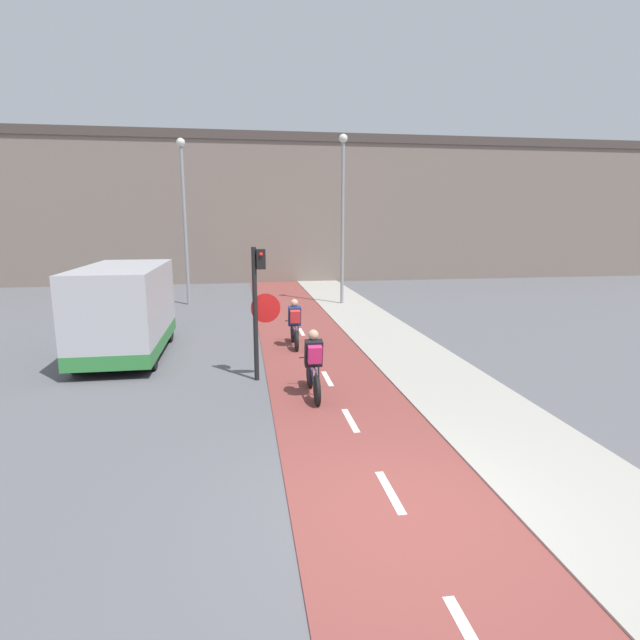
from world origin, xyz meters
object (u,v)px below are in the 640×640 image
at_px(traffic_light_pole, 259,299).
at_px(street_lamp_far, 184,206).
at_px(van, 125,312).
at_px(cyclist_near, 313,365).
at_px(cyclist_far, 295,324).
at_px(street_lamp_sidewalk, 343,203).

xyz_separation_m(traffic_light_pole, street_lamp_far, (-2.69, 11.12, 2.35)).
height_order(traffic_light_pole, street_lamp_far, street_lamp_far).
bearing_deg(van, cyclist_near, -41.56).
bearing_deg(traffic_light_pole, cyclist_near, -51.73).
relative_size(cyclist_far, van, 0.36).
xyz_separation_m(street_lamp_far, cyclist_far, (3.80, -8.21, -3.56)).
distance_m(traffic_light_pole, street_lamp_far, 11.68).
distance_m(street_lamp_far, cyclist_near, 13.48).
height_order(street_lamp_far, cyclist_near, street_lamp_far).
bearing_deg(cyclist_near, van, 138.44).
bearing_deg(cyclist_far, van, -177.46).
distance_m(traffic_light_pole, van, 4.48).
bearing_deg(van, street_lamp_sidewalk, 44.84).
xyz_separation_m(traffic_light_pole, cyclist_near, (1.05, -1.33, -1.20)).
bearing_deg(cyclist_far, traffic_light_pole, -110.92).
bearing_deg(traffic_light_pole, cyclist_far, 69.08).
height_order(street_lamp_sidewalk, cyclist_near, street_lamp_sidewalk).
bearing_deg(street_lamp_sidewalk, cyclist_near, -104.33).
bearing_deg(street_lamp_far, cyclist_far, -65.17).
xyz_separation_m(street_lamp_sidewalk, cyclist_near, (-2.94, -11.49, -3.65)).
height_order(street_lamp_far, van, street_lamp_far).
distance_m(street_lamp_far, van, 8.99).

